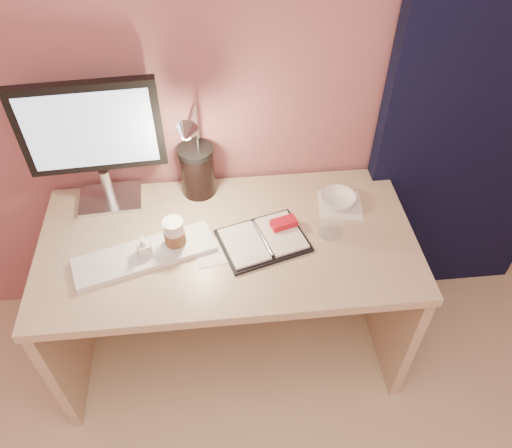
{
  "coord_description": "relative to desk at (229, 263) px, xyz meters",
  "views": [
    {
      "loc": [
        -0.02,
        0.11,
        2.09
      ],
      "look_at": [
        0.1,
        1.33,
        0.85
      ],
      "focal_mm": 35.0,
      "sensor_mm": 36.0,
      "label": 1
    }
  ],
  "objects": [
    {
      "name": "room",
      "position": [
        0.95,
        0.24,
        0.63
      ],
      "size": [
        3.5,
        3.5,
        3.5
      ],
      "color": "#C6B28E",
      "rests_on": "ground"
    },
    {
      "name": "desk",
      "position": [
        0.0,
        0.0,
        0.0
      ],
      "size": [
        1.4,
        0.7,
        0.73
      ],
      "color": "tan",
      "rests_on": "ground"
    },
    {
      "name": "monitor",
      "position": [
        -0.45,
        0.19,
        0.54
      ],
      "size": [
        0.5,
        0.19,
        0.53
      ],
      "rotation": [
        0.0,
        0.0,
        0.06
      ],
      "color": "silver",
      "rests_on": "desk"
    },
    {
      "name": "keyboard",
      "position": [
        -0.3,
        -0.13,
        0.24
      ],
      "size": [
        0.52,
        0.29,
        0.02
      ],
      "primitive_type": "cube",
      "rotation": [
        0.0,
        0.0,
        0.29
      ],
      "color": "white",
      "rests_on": "desk"
    },
    {
      "name": "planner",
      "position": [
        0.14,
        -0.1,
        0.24
      ],
      "size": [
        0.36,
        0.31,
        0.05
      ],
      "rotation": [
        0.0,
        0.0,
        0.28
      ],
      "color": "black",
      "rests_on": "desk"
    },
    {
      "name": "paper_a",
      "position": [
        -0.06,
        -0.13,
        0.23
      ],
      "size": [
        0.15,
        0.15,
        0.0
      ],
      "primitive_type": "cube",
      "rotation": [
        0.0,
        0.0,
        0.2
      ],
      "color": "silver",
      "rests_on": "desk"
    },
    {
      "name": "paper_b",
      "position": [
        0.46,
        0.06,
        0.23
      ],
      "size": [
        0.19,
        0.19,
        0.0
      ],
      "primitive_type": "cube",
      "rotation": [
        0.0,
        0.0,
        -0.13
      ],
      "color": "silver",
      "rests_on": "desk"
    },
    {
      "name": "coffee_cup",
      "position": [
        -0.19,
        -0.09,
        0.28
      ],
      "size": [
        0.08,
        0.08,
        0.12
      ],
      "color": "silver",
      "rests_on": "desk"
    },
    {
      "name": "clear_cup",
      "position": [
        0.39,
        -0.08,
        0.3
      ],
      "size": [
        0.09,
        0.09,
        0.16
      ],
      "primitive_type": "cylinder",
      "color": "white",
      "rests_on": "desk"
    },
    {
      "name": "bowl",
      "position": [
        0.45,
        0.07,
        0.25
      ],
      "size": [
        0.18,
        0.18,
        0.04
      ],
      "primitive_type": "imported",
      "rotation": [
        0.0,
        0.0,
        -0.4
      ],
      "color": "white",
      "rests_on": "desk"
    },
    {
      "name": "lotion_bottle",
      "position": [
        -0.3,
        -0.13,
        0.28
      ],
      "size": [
        0.06,
        0.06,
        0.11
      ],
      "primitive_type": "imported",
      "rotation": [
        0.0,
        0.0,
        0.33
      ],
      "color": "silver",
      "rests_on": "desk"
    },
    {
      "name": "dark_jar",
      "position": [
        -0.1,
        0.21,
        0.32
      ],
      "size": [
        0.14,
        0.14,
        0.19
      ],
      "primitive_type": "cylinder",
      "color": "black",
      "rests_on": "desk"
    },
    {
      "name": "desk_lamp",
      "position": [
        -0.07,
        0.12,
        0.49
      ],
      "size": [
        0.12,
        0.26,
        0.43
      ],
      "rotation": [
        0.0,
        0.0,
        -0.16
      ],
      "color": "silver",
      "rests_on": "desk"
    }
  ]
}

